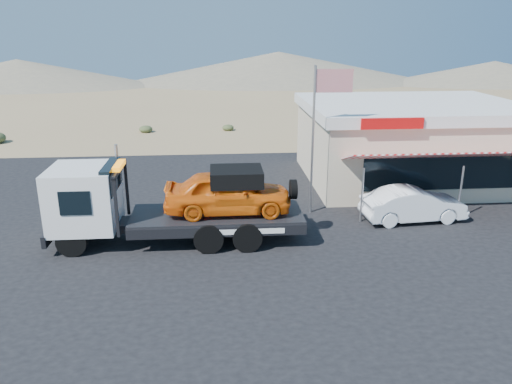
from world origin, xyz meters
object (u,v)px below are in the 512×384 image
Objects in this scene: tow_truck at (171,200)px; flagpole at (319,123)px; jerky_store at (409,141)px; white_sedan at (413,204)px.

flagpole is (5.75, 2.48, 2.19)m from tow_truck.
tow_truck is 13.29m from jerky_store.
flagpole is (-3.66, 1.25, 3.07)m from white_sedan.
tow_truck is 6.63m from flagpole.
flagpole reaches higher than jerky_store.
flagpole is at bearing -141.21° from jerky_store.
tow_truck is at bearing 92.65° from white_sedan.
white_sedan is at bearing -108.45° from jerky_store.
white_sedan is (9.40, 1.22, -0.88)m from tow_truck.
white_sedan is 0.39× the size of jerky_store.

